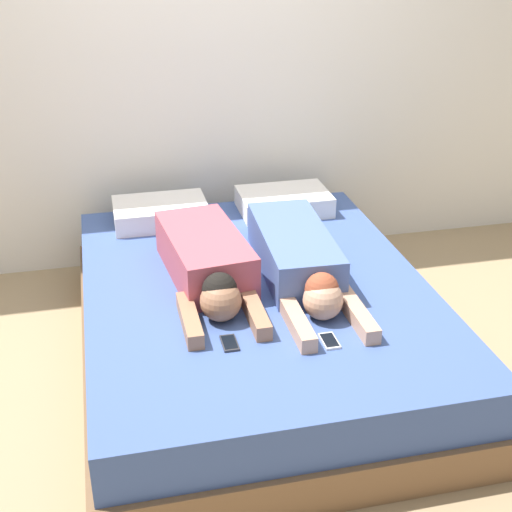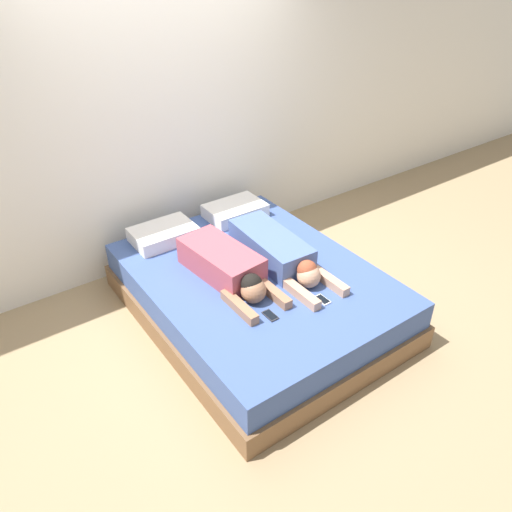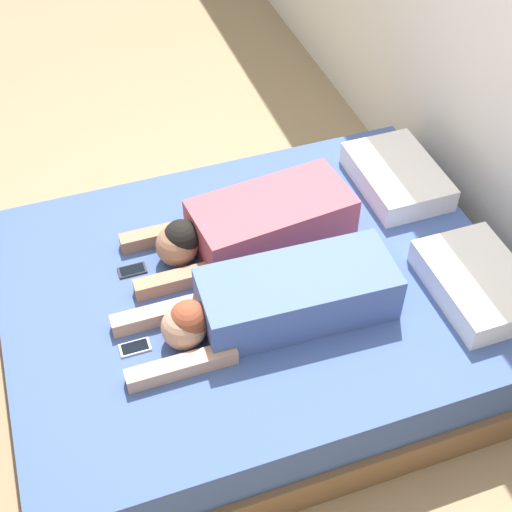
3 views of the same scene
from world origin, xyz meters
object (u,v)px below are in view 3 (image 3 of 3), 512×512
(person_right, at_px, (275,300))
(cell_phone_right, at_px, (135,347))
(pillow_head_left, at_px, (397,176))
(cell_phone_left, at_px, (132,270))
(bed, at_px, (256,311))
(pillow_head_right, at_px, (478,283))
(person_left, at_px, (252,225))

(person_right, distance_m, cell_phone_right, 0.59)
(pillow_head_left, distance_m, cell_phone_left, 1.36)
(bed, bearing_deg, pillow_head_right, 66.66)
(person_right, relative_size, cell_phone_right, 9.32)
(pillow_head_left, height_order, person_right, person_right)
(person_right, bearing_deg, person_left, 173.09)
(pillow_head_left, height_order, person_left, person_left)
(person_right, height_order, cell_phone_right, person_right)
(person_right, bearing_deg, pillow_head_right, 79.86)
(bed, xyz_separation_m, person_left, (-0.23, 0.06, 0.32))
(pillow_head_right, height_order, cell_phone_right, pillow_head_right)
(bed, relative_size, pillow_head_left, 4.15)
(pillow_head_right, bearing_deg, person_right, -100.14)
(pillow_head_right, bearing_deg, cell_phone_left, -113.91)
(person_left, bearing_deg, cell_phone_left, -90.36)
(pillow_head_left, xyz_separation_m, pillow_head_right, (0.74, 0.00, 0.00))
(cell_phone_left, bearing_deg, person_left, 89.64)
(pillow_head_left, height_order, cell_phone_right, pillow_head_left)
(person_left, bearing_deg, pillow_head_left, 100.28)
(pillow_head_right, height_order, cell_phone_left, pillow_head_right)
(bed, xyz_separation_m, person_right, (0.22, 0.01, 0.31))
(pillow_head_left, bearing_deg, cell_phone_right, -68.75)
(person_left, bearing_deg, bed, -14.66)
(person_left, height_order, cell_phone_right, person_left)
(bed, xyz_separation_m, cell_phone_left, (-0.23, -0.49, 0.22))
(pillow_head_left, xyz_separation_m, cell_phone_left, (0.14, -1.35, -0.05))
(bed, bearing_deg, cell_phone_right, -72.00)
(person_left, relative_size, cell_phone_left, 8.40)
(bed, relative_size, pillow_head_right, 4.15)
(person_left, distance_m, person_right, 0.45)
(pillow_head_left, distance_m, person_right, 1.04)
(person_right, height_order, cell_phone_left, person_right)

